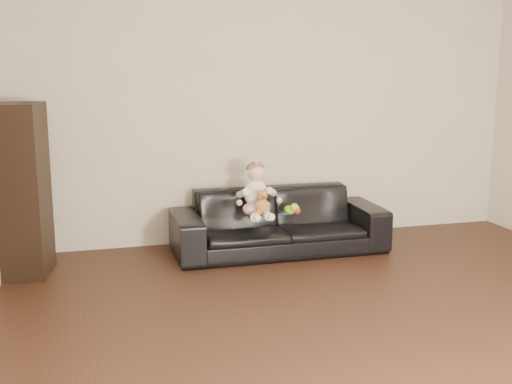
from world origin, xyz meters
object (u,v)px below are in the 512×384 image
object	(u,v)px
toy_green	(290,210)
toy_rattle	(297,211)
cabinet	(23,191)
baby	(256,193)
toy_blue_disc	(286,213)
sofa	(279,221)
teddy_bear	(262,202)

from	to	relation	value
toy_green	toy_rattle	size ratio (longest dim) A/B	1.86
cabinet	baby	world-z (taller)	cabinet
toy_blue_disc	cabinet	bearing A→B (deg)	179.74
sofa	toy_blue_disc	world-z (taller)	sofa
cabinet	toy_rattle	size ratio (longest dim) A/B	21.46
toy_green	toy_blue_disc	bearing A→B (deg)	114.39
sofa	cabinet	world-z (taller)	cabinet
teddy_bear	toy_rattle	world-z (taller)	teddy_bear
cabinet	toy_green	distance (m)	2.29
toy_green	toy_rattle	xyz separation A→B (m)	(0.07, -0.01, -0.01)
teddy_bear	toy_blue_disc	world-z (taller)	teddy_bear
sofa	teddy_bear	bearing A→B (deg)	-132.08
baby	toy_blue_disc	size ratio (longest dim) A/B	5.07
sofa	baby	distance (m)	0.41
toy_blue_disc	baby	bearing A→B (deg)	-175.59
baby	toy_blue_disc	bearing A→B (deg)	15.05
sofa	teddy_bear	size ratio (longest dim) A/B	9.13
cabinet	baby	xyz separation A→B (m)	(1.96, -0.03, -0.12)
cabinet	toy_blue_disc	size ratio (longest dim) A/B	14.63
toy_green	toy_blue_disc	xyz separation A→B (m)	(-0.02, 0.04, -0.04)
sofa	baby	bearing A→B (deg)	-155.98
toy_green	toy_blue_disc	size ratio (longest dim) A/B	1.27
toy_blue_disc	sofa	bearing A→B (deg)	119.18
cabinet	baby	distance (m)	1.97
sofa	teddy_bear	xyz separation A→B (m)	(-0.23, -0.26, 0.25)
toy_green	toy_blue_disc	world-z (taller)	toy_green
sofa	toy_green	bearing A→B (deg)	-62.06
teddy_bear	toy_blue_disc	size ratio (longest dim) A/B	2.21
teddy_bear	toy_green	world-z (taller)	teddy_bear
toy_green	toy_rattle	world-z (taller)	toy_green
cabinet	toy_rattle	xyz separation A→B (m)	(2.34, -0.06, -0.30)
cabinet	teddy_bear	bearing A→B (deg)	4.41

